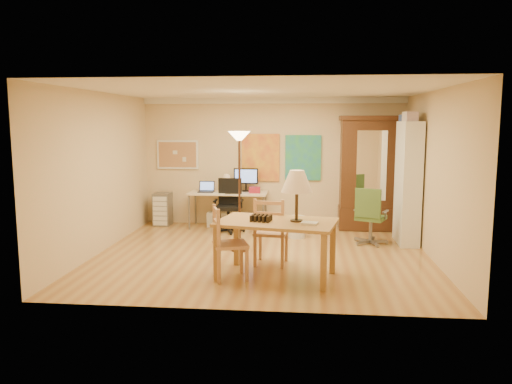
# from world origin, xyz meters

# --- Properties ---
(floor) EXTENTS (5.50, 5.50, 0.00)m
(floor) POSITION_xyz_m (0.00, 0.00, 0.00)
(floor) COLOR #9E6B38
(floor) RESTS_ON ground
(crown_molding) EXTENTS (5.50, 0.08, 0.12)m
(crown_molding) POSITION_xyz_m (0.00, 2.46, 2.64)
(crown_molding) COLOR white
(crown_molding) RESTS_ON floor
(corkboard) EXTENTS (0.90, 0.04, 0.62)m
(corkboard) POSITION_xyz_m (-2.05, 2.47, 1.50)
(corkboard) COLOR tan
(corkboard) RESTS_ON floor
(art_panel_left) EXTENTS (0.80, 0.04, 1.00)m
(art_panel_left) POSITION_xyz_m (-0.25, 2.47, 1.45)
(art_panel_left) COLOR yellow
(art_panel_left) RESTS_ON floor
(art_panel_right) EXTENTS (0.75, 0.04, 0.95)m
(art_panel_right) POSITION_xyz_m (0.65, 2.47, 1.45)
(art_panel_right) COLOR teal
(art_panel_right) RESTS_ON floor
(dining_table) EXTENTS (1.79, 1.28, 1.54)m
(dining_table) POSITION_xyz_m (0.41, -1.19, 0.97)
(dining_table) COLOR olive
(dining_table) RESTS_ON floor
(ladder_chair_back) EXTENTS (0.54, 0.52, 1.05)m
(ladder_chair_back) POSITION_xyz_m (0.18, -0.57, 0.49)
(ladder_chair_back) COLOR tan
(ladder_chair_back) RESTS_ON floor
(ladder_chair_left) EXTENTS (0.58, 0.60, 1.04)m
(ladder_chair_left) POSITION_xyz_m (-0.37, -1.31, 0.48)
(ladder_chair_left) COLOR tan
(ladder_chair_left) RESTS_ON floor
(torchiere_lamp) EXTENTS (0.37, 0.37, 2.04)m
(torchiere_lamp) POSITION_xyz_m (-0.41, 0.24, 1.64)
(torchiere_lamp) COLOR #42271A
(torchiere_lamp) RESTS_ON floor
(computer_desk) EXTENTS (1.63, 0.71, 1.24)m
(computer_desk) POSITION_xyz_m (-0.87, 2.16, 0.45)
(computer_desk) COLOR beige
(computer_desk) RESTS_ON floor
(office_chair_black) EXTENTS (0.66, 0.66, 1.07)m
(office_chair_black) POSITION_xyz_m (-0.83, 1.71, 0.28)
(office_chair_black) COLOR black
(office_chair_black) RESTS_ON floor
(office_chair_green) EXTENTS (0.64, 0.64, 1.04)m
(office_chair_green) POSITION_xyz_m (1.88, 0.92, 0.28)
(office_chair_green) COLOR slate
(office_chair_green) RESTS_ON floor
(drawer_cart) EXTENTS (0.35, 0.42, 0.69)m
(drawer_cart) POSITION_xyz_m (-2.34, 2.21, 0.35)
(drawer_cart) COLOR slate
(drawer_cart) RESTS_ON floor
(armoire) EXTENTS (1.26, 0.60, 2.32)m
(armoire) POSITION_xyz_m (2.01, 2.24, 1.01)
(armoire) COLOR #3C2010
(armoire) RESTS_ON floor
(bookshelf) EXTENTS (0.33, 0.88, 2.21)m
(bookshelf) POSITION_xyz_m (2.55, 1.10, 1.10)
(bookshelf) COLOR white
(bookshelf) RESTS_ON floor
(wastebin) EXTENTS (0.33, 0.33, 0.41)m
(wastebin) POSITION_xyz_m (0.56, 1.32, 0.21)
(wastebin) COLOR silver
(wastebin) RESTS_ON floor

